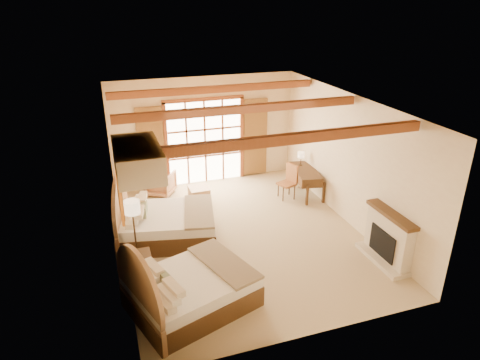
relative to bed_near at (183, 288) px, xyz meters
name	(u,v)px	position (x,y,z in m)	size (l,w,h in m)	color
floor	(242,235)	(1.84, 2.13, -0.42)	(7.00, 7.00, 0.00)	tan
wall_back	(204,131)	(1.84, 5.63, 1.18)	(5.50, 5.50, 0.00)	beige
wall_left	(116,189)	(-0.91, 2.13, 1.18)	(7.00, 7.00, 0.00)	beige
wall_right	(348,160)	(4.59, 2.13, 1.18)	(7.00, 7.00, 0.00)	beige
ceiling	(242,103)	(1.84, 2.13, 2.78)	(7.00, 7.00, 0.00)	#A97433
ceiling_beams	(242,109)	(1.84, 2.13, 2.66)	(5.39, 4.60, 0.18)	brown
french_doors	(205,142)	(1.84, 5.57, 0.83)	(3.95, 0.08, 2.60)	white
fireplace	(387,240)	(4.43, 0.13, 0.09)	(0.46, 1.40, 1.16)	beige
painting	(120,198)	(-0.87, 1.38, 1.33)	(0.06, 0.95, 0.75)	orange
canopy_valance	(138,159)	(-0.56, 0.13, 2.53)	(0.70, 1.40, 0.45)	beige
bed_near	(183,288)	(0.00, 0.00, 0.00)	(2.61, 2.20, 1.40)	#4D3016
bed_far	(160,223)	(-0.02, 2.55, 0.01)	(2.51, 2.07, 1.44)	#4D3016
nightstand	(140,267)	(-0.66, 1.15, -0.14)	(0.47, 0.47, 0.57)	#4D3016
floor_lamp	(132,211)	(-0.66, 1.63, 0.87)	(0.32, 0.32, 1.53)	#362718
armchair	(160,183)	(0.35, 5.06, -0.08)	(0.73, 0.75, 0.68)	tan
ottoman	(199,194)	(1.30, 4.29, -0.23)	(0.53, 0.53, 0.39)	#AF854D
desk	(305,181)	(4.29, 3.73, -0.02)	(0.85, 1.49, 0.76)	#4D3016
desk_chair	(287,188)	(3.71, 3.67, -0.12)	(0.56, 0.55, 0.98)	#A46732
desk_lamp	(301,155)	(4.32, 4.13, 0.63)	(0.19, 0.19, 0.39)	#362718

